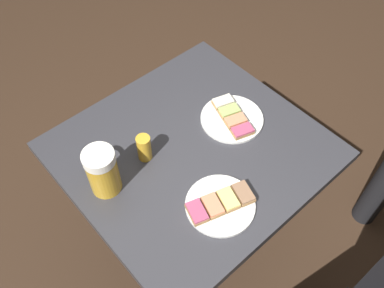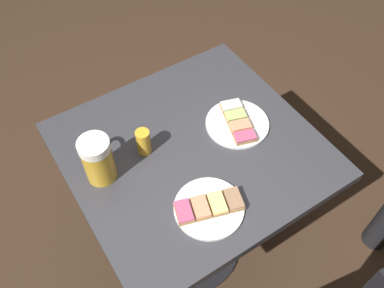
{
  "view_description": "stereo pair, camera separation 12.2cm",
  "coord_description": "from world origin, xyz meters",
  "views": [
    {
      "loc": [
        0.6,
        -0.53,
        1.84
      ],
      "look_at": [
        0.0,
        0.0,
        0.8
      ],
      "focal_mm": 38.52,
      "sensor_mm": 36.0,
      "label": 1
    },
    {
      "loc": [
        0.67,
        -0.43,
        1.84
      ],
      "look_at": [
        0.0,
        0.0,
        0.8
      ],
      "focal_mm": 38.52,
      "sensor_mm": 36.0,
      "label": 2
    }
  ],
  "objects": [
    {
      "name": "beer_glass_small",
      "position": [
        -0.07,
        -0.13,
        0.82
      ],
      "size": [
        0.04,
        0.04,
        0.09
      ],
      "primitive_type": "cylinder",
      "color": "gold",
      "rests_on": "cafe_table"
    },
    {
      "name": "beer_mug",
      "position": [
        -0.07,
        -0.29,
        0.86
      ],
      "size": [
        0.15,
        0.09,
        0.16
      ],
      "color": "gold",
      "rests_on": "cafe_table"
    },
    {
      "name": "ground_plane",
      "position": [
        0.0,
        0.0,
        0.0
      ],
      "size": [
        6.0,
        6.0,
        0.0
      ],
      "primitive_type": "plane",
      "color": "#382619"
    },
    {
      "name": "cafe_table",
      "position": [
        0.0,
        0.0,
        0.61
      ],
      "size": [
        0.75,
        0.78,
        0.78
      ],
      "color": "black",
      "rests_on": "ground_plane"
    },
    {
      "name": "plate_far",
      "position": [
        0.21,
        -0.08,
        0.79
      ],
      "size": [
        0.21,
        0.21,
        0.03
      ],
      "color": "white",
      "rests_on": "cafe_table"
    },
    {
      "name": "plate_near",
      "position": [
        0.0,
        0.18,
        0.79
      ],
      "size": [
        0.21,
        0.21,
        0.03
      ],
      "color": "white",
      "rests_on": "cafe_table"
    }
  ]
}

